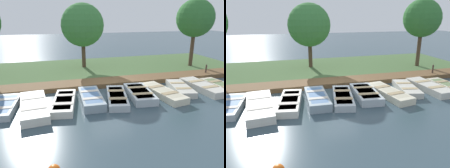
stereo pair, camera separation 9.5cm
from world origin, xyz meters
The scene contains 16 objects.
ground_plane centered at (0.00, 0.00, 0.00)m, with size 80.00×80.00×0.00m, color #384C56.
shore_bank centered at (-5.00, 0.00, 0.10)m, with size 8.00×24.00×0.20m.
dock_walkway centered at (-1.17, 0.00, 0.14)m, with size 1.52×23.55×0.28m.
rowboat_1 centered at (1.28, -5.66, 0.16)m, with size 2.90×1.40×0.33m.
rowboat_2 centered at (1.75, -4.26, 0.20)m, with size 3.63×1.51×0.41m.
rowboat_3 centered at (1.60, -2.83, 0.18)m, with size 3.13×1.50×0.37m.
rowboat_4 centered at (1.53, -1.45, 0.22)m, with size 2.88×1.16×0.44m.
rowboat_5 centered at (1.66, -0.09, 0.18)m, with size 3.21×1.61×0.36m.
rowboat_6 centered at (1.53, 1.26, 0.21)m, with size 2.90×1.45×0.41m.
rowboat_7 centered at (1.70, 2.58, 0.19)m, with size 3.32×1.49×0.39m.
rowboat_8 centered at (1.26, 3.98, 0.18)m, with size 2.82×1.50×0.36m.
rowboat_9 centered at (1.47, 5.38, 0.20)m, with size 3.18×1.31×0.41m.
rowboat_10 centered at (1.56, 6.68, 0.16)m, with size 2.89×1.08×0.33m.
mooring_post_far centered at (-1.03, 7.54, 0.45)m, with size 0.11×0.11×0.90m.
park_tree_left centered at (-5.64, -0.69, 3.54)m, with size 3.35×3.35×5.23m.
park_tree_center centered at (-3.69, 8.07, 4.03)m, with size 2.98×2.98×5.55m.
Camera 2 is at (12.00, -3.19, 4.41)m, focal length 35.00 mm.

